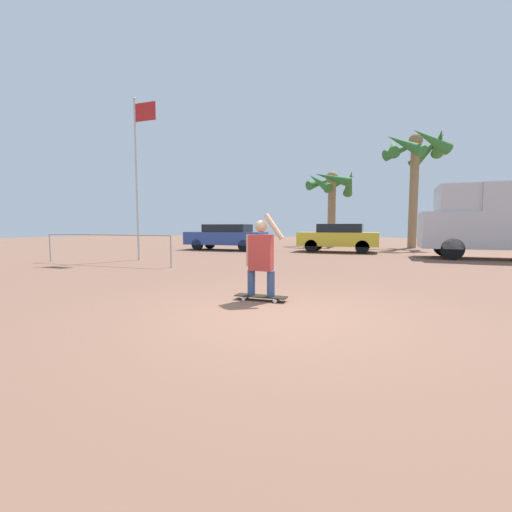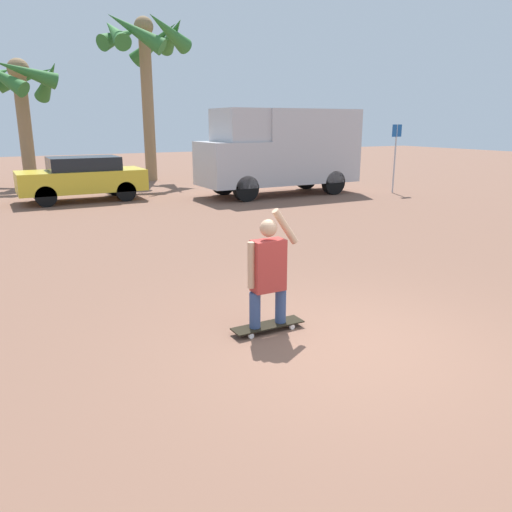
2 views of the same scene
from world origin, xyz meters
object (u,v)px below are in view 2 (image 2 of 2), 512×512
(person_skateboarder, at_px, (268,268))
(parked_car_yellow, at_px, (82,177))
(skateboard, at_px, (268,326))
(palm_tree_near_van, at_px, (145,47))
(camper_van, at_px, (282,149))
(palm_tree_center_background, at_px, (20,86))
(street_sign, at_px, (395,150))

(person_skateboarder, xyz_separation_m, parked_car_yellow, (-0.04, 12.58, -0.05))
(skateboard, distance_m, parked_car_yellow, 12.60)
(person_skateboarder, height_order, palm_tree_near_van, palm_tree_near_van)
(person_skateboarder, bearing_deg, parked_car_yellow, 90.17)
(camper_van, xyz_separation_m, palm_tree_near_van, (-2.80, 6.94, 4.12))
(palm_tree_near_van, bearing_deg, skateboard, -102.49)
(skateboard, distance_m, person_skateboarder, 0.77)
(parked_car_yellow, distance_m, palm_tree_center_background, 6.84)
(camper_van, distance_m, street_sign, 4.28)
(skateboard, xyz_separation_m, palm_tree_center_background, (-1.20, 18.48, 3.98))
(street_sign, bearing_deg, skateboard, -139.63)
(skateboard, distance_m, street_sign, 14.07)
(palm_tree_near_van, bearing_deg, person_skateboarder, -102.49)
(parked_car_yellow, height_order, palm_tree_center_background, palm_tree_center_background)
(skateboard, distance_m, palm_tree_near_van, 18.97)
(camper_van, height_order, palm_tree_near_van, palm_tree_near_van)
(skateboard, xyz_separation_m, parked_car_yellow, (-0.04, 12.58, 0.72))
(camper_van, height_order, parked_car_yellow, camper_van)
(skateboard, relative_size, camper_van, 0.16)
(parked_car_yellow, distance_m, street_sign, 11.29)
(palm_tree_near_van, xyz_separation_m, street_sign, (6.74, -8.60, -4.18))
(person_skateboarder, bearing_deg, palm_tree_near_van, 77.51)
(palm_tree_center_background, distance_m, street_sign, 15.34)
(parked_car_yellow, xyz_separation_m, palm_tree_near_van, (3.95, 5.07, 5.00))
(skateboard, height_order, street_sign, street_sign)
(camper_van, bearing_deg, street_sign, -22.80)
(skateboard, height_order, palm_tree_near_van, palm_tree_near_van)
(palm_tree_center_background, xyz_separation_m, street_sign, (11.85, -9.42, -2.44))
(street_sign, bearing_deg, camper_van, 157.20)
(skateboard, relative_size, palm_tree_center_background, 0.18)
(person_skateboarder, xyz_separation_m, camper_van, (6.71, 10.71, 0.83))
(camper_van, height_order, street_sign, camper_van)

